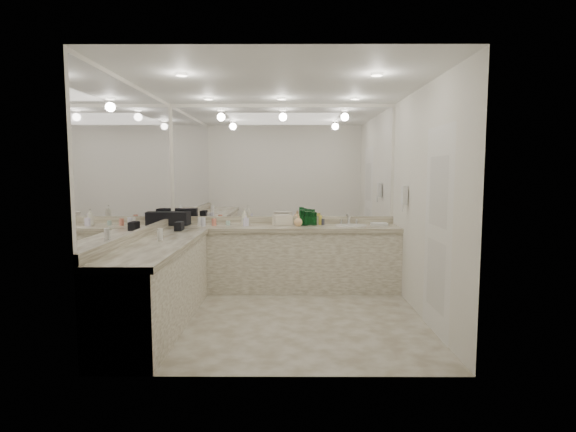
{
  "coord_description": "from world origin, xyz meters",
  "views": [
    {
      "loc": [
        0.1,
        -4.97,
        1.65
      ],
      "look_at": [
        0.08,
        0.4,
        1.11
      ],
      "focal_mm": 28.0,
      "sensor_mm": 36.0,
      "label": 1
    }
  ],
  "objects_px": {
    "cream_cosmetic_case": "(283,220)",
    "soap_bottle_a": "(244,217)",
    "sink": "(351,226)",
    "hand_towel": "(379,224)",
    "wall_phone": "(404,195)",
    "soap_bottle_b": "(246,220)",
    "soap_bottle_c": "(298,220)",
    "black_toiletry_bag": "(178,219)"
  },
  "relations": [
    {
      "from": "soap_bottle_a",
      "to": "wall_phone",
      "type": "bearing_deg",
      "value": -13.15
    },
    {
      "from": "cream_cosmetic_case",
      "to": "wall_phone",
      "type": "bearing_deg",
      "value": -38.91
    },
    {
      "from": "sink",
      "to": "cream_cosmetic_case",
      "type": "relative_size",
      "value": 1.78
    },
    {
      "from": "cream_cosmetic_case",
      "to": "soap_bottle_a",
      "type": "xyz_separation_m",
      "value": [
        -0.53,
        -0.07,
        0.05
      ]
    },
    {
      "from": "cream_cosmetic_case",
      "to": "soap_bottle_a",
      "type": "distance_m",
      "value": 0.53
    },
    {
      "from": "sink",
      "to": "soap_bottle_c",
      "type": "distance_m",
      "value": 0.73
    },
    {
      "from": "wall_phone",
      "to": "soap_bottle_a",
      "type": "height_order",
      "value": "wall_phone"
    },
    {
      "from": "cream_cosmetic_case",
      "to": "hand_towel",
      "type": "distance_m",
      "value": 1.34
    },
    {
      "from": "wall_phone",
      "to": "black_toiletry_bag",
      "type": "distance_m",
      "value": 3.08
    },
    {
      "from": "wall_phone",
      "to": "soap_bottle_a",
      "type": "bearing_deg",
      "value": 166.85
    },
    {
      "from": "cream_cosmetic_case",
      "to": "soap_bottle_c",
      "type": "bearing_deg",
      "value": -41.15
    },
    {
      "from": "hand_towel",
      "to": "wall_phone",
      "type": "bearing_deg",
      "value": -67.91
    },
    {
      "from": "cream_cosmetic_case",
      "to": "black_toiletry_bag",
      "type": "bearing_deg",
      "value": 162.02
    },
    {
      "from": "soap_bottle_b",
      "to": "soap_bottle_c",
      "type": "relative_size",
      "value": 1.08
    },
    {
      "from": "black_toiletry_bag",
      "to": "soap_bottle_a",
      "type": "relative_size",
      "value": 1.33
    },
    {
      "from": "soap_bottle_a",
      "to": "black_toiletry_bag",
      "type": "bearing_deg",
      "value": 177.94
    },
    {
      "from": "black_toiletry_bag",
      "to": "cream_cosmetic_case",
      "type": "xyz_separation_m",
      "value": [
        1.46,
        0.03,
        -0.02
      ]
    },
    {
      "from": "soap_bottle_a",
      "to": "soap_bottle_b",
      "type": "height_order",
      "value": "soap_bottle_a"
    },
    {
      "from": "black_toiletry_bag",
      "to": "soap_bottle_c",
      "type": "relative_size",
      "value": 2.09
    },
    {
      "from": "wall_phone",
      "to": "soap_bottle_b",
      "type": "relative_size",
      "value": 1.45
    },
    {
      "from": "hand_towel",
      "to": "soap_bottle_b",
      "type": "xyz_separation_m",
      "value": [
        -1.85,
        -0.05,
        0.06
      ]
    },
    {
      "from": "hand_towel",
      "to": "black_toiletry_bag",
      "type": "bearing_deg",
      "value": 179.89
    },
    {
      "from": "cream_cosmetic_case",
      "to": "sink",
      "type": "bearing_deg",
      "value": -22.48
    },
    {
      "from": "wall_phone",
      "to": "hand_towel",
      "type": "relative_size",
      "value": 1.08
    },
    {
      "from": "cream_cosmetic_case",
      "to": "soap_bottle_c",
      "type": "distance_m",
      "value": 0.23
    },
    {
      "from": "hand_towel",
      "to": "soap_bottle_a",
      "type": "distance_m",
      "value": 1.87
    },
    {
      "from": "black_toiletry_bag",
      "to": "wall_phone",
      "type": "bearing_deg",
      "value": -9.78
    },
    {
      "from": "sink",
      "to": "hand_towel",
      "type": "height_order",
      "value": "hand_towel"
    },
    {
      "from": "soap_bottle_a",
      "to": "soap_bottle_c",
      "type": "relative_size",
      "value": 1.57
    },
    {
      "from": "hand_towel",
      "to": "soap_bottle_c",
      "type": "relative_size",
      "value": 1.44
    },
    {
      "from": "soap_bottle_b",
      "to": "soap_bottle_a",
      "type": "bearing_deg",
      "value": 128.16
    },
    {
      "from": "sink",
      "to": "black_toiletry_bag",
      "type": "distance_m",
      "value": 2.41
    },
    {
      "from": "soap_bottle_b",
      "to": "cream_cosmetic_case",
      "type": "bearing_deg",
      "value": 10.26
    },
    {
      "from": "black_toiletry_bag",
      "to": "soap_bottle_c",
      "type": "height_order",
      "value": "black_toiletry_bag"
    },
    {
      "from": "sink",
      "to": "soap_bottle_a",
      "type": "bearing_deg",
      "value": -179.43
    },
    {
      "from": "sink",
      "to": "black_toiletry_bag",
      "type": "relative_size",
      "value": 1.37
    },
    {
      "from": "sink",
      "to": "hand_towel",
      "type": "distance_m",
      "value": 0.4
    },
    {
      "from": "sink",
      "to": "soap_bottle_b",
      "type": "distance_m",
      "value": 1.46
    },
    {
      "from": "sink",
      "to": "wall_phone",
      "type": "bearing_deg",
      "value": -39.57
    },
    {
      "from": "hand_towel",
      "to": "soap_bottle_c",
      "type": "xyz_separation_m",
      "value": [
        -1.13,
        -0.05,
        0.06
      ]
    },
    {
      "from": "hand_towel",
      "to": "soap_bottle_a",
      "type": "xyz_separation_m",
      "value": [
        -1.87,
        -0.03,
        0.1
      ]
    },
    {
      "from": "wall_phone",
      "to": "cream_cosmetic_case",
      "type": "bearing_deg",
      "value": 160.39
    }
  ]
}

